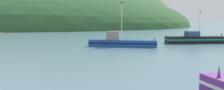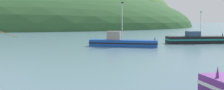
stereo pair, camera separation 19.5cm
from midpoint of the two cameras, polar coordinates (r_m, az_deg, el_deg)
The scene contains 4 objects.
hill_far_center at distance 192.69m, azimuth -6.85°, elevation 4.62°, with size 146.17×116.94×77.93m, color #47703D.
hill_far_left at distance 164.34m, azimuth -14.64°, elevation 4.25°, with size 188.09×150.48×45.59m, color #2D562D.
fishing_boat_blue at distance 39.19m, azimuth 2.12°, elevation 0.68°, with size 10.77×6.92×7.17m.
fishing_boat_black at distance 47.39m, azimuth 18.96°, elevation 1.32°, with size 11.44×4.42×5.88m.
Camera 1 is at (-7.02, -0.19, 4.33)m, focal length 38.70 mm.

